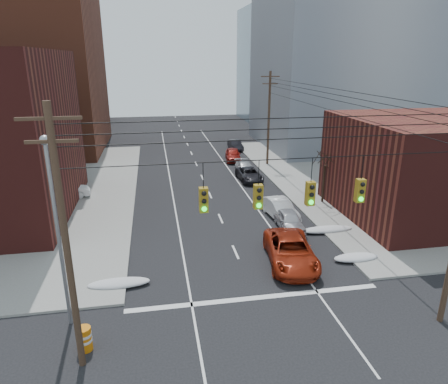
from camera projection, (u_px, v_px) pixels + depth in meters
name	position (u px, v px, depth m)	size (l,w,h in m)	color
sidewalk_ne	(442.00, 172.00, 45.26)	(40.00, 40.00, 0.15)	gray
building_brick_far	(43.00, 92.00, 78.42)	(22.00, 18.00, 12.00)	#4E1A17
building_office	(343.00, 57.00, 56.34)	(22.00, 20.00, 25.00)	gray
building_glass	(294.00, 65.00, 81.42)	(20.00, 18.00, 22.00)	gray
building_storefront	(444.00, 167.00, 32.24)	(16.00, 12.00, 8.00)	#4E1A17
utility_pole_left	(66.00, 241.00, 15.13)	(2.20, 0.28, 11.00)	#473323
utility_pole_far	(269.00, 117.00, 46.90)	(2.20, 0.28, 11.00)	#473323
traffic_signals	(285.00, 194.00, 16.10)	(17.00, 0.42, 2.02)	black
street_light	(56.00, 219.00, 17.85)	(0.44, 0.44, 9.32)	gray
bare_tree	(324.00, 178.00, 35.11)	(2.09, 2.20, 4.93)	black
snow_nw	(119.00, 283.00, 22.69)	(3.50, 1.08, 0.42)	silver
snow_ne	(356.00, 257.00, 25.62)	(3.00, 1.08, 0.42)	silver
snow_east_far	(327.00, 229.00, 29.82)	(4.00, 1.08, 0.42)	silver
red_pickup	(291.00, 251.00, 25.11)	(2.80, 6.08, 1.69)	maroon
parked_car_a	(289.00, 220.00, 30.24)	(1.67, 4.16, 1.42)	silver
parked_car_b	(280.00, 209.00, 32.41)	(1.60, 4.60, 1.52)	silver
parked_car_c	(249.00, 174.00, 42.30)	(2.19, 4.76, 1.32)	black
parked_car_d	(245.00, 168.00, 45.13)	(1.75, 4.30, 1.25)	silver
parked_car_e	(233.00, 155.00, 50.51)	(1.85, 4.59, 1.56)	maroon
parked_car_f	(235.00, 145.00, 56.68)	(1.45, 4.15, 1.37)	black
lot_car_a	(66.00, 191.00, 36.60)	(1.45, 4.16, 1.37)	silver
lot_car_b	(59.00, 174.00, 41.45)	(2.54, 5.50, 1.53)	silver
lot_car_d	(22.00, 184.00, 38.33)	(1.74, 4.33, 1.48)	silver
construction_barrel	(85.00, 339.00, 17.64)	(0.86, 0.86, 1.14)	orange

